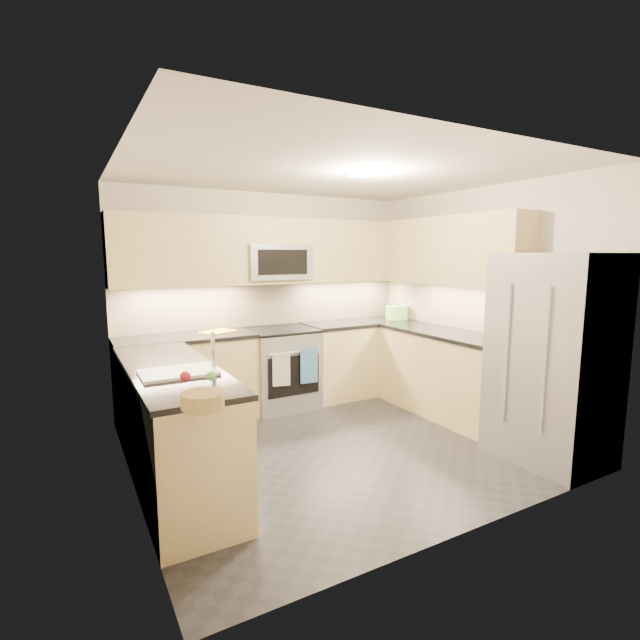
{
  "coord_description": "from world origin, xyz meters",
  "views": [
    {
      "loc": [
        -2.18,
        -3.57,
        1.79
      ],
      "look_at": [
        0.0,
        0.35,
        1.15
      ],
      "focal_mm": 26.0,
      "sensor_mm": 36.0,
      "label": 1
    }
  ],
  "objects_px": {
    "utensil_bowl": "(397,312)",
    "cutting_board": "(218,332)",
    "gas_range": "(282,369)",
    "microwave": "(276,262)",
    "refrigerator": "(553,359)",
    "fruit_basket": "(203,400)"
  },
  "relations": [
    {
      "from": "utensil_bowl",
      "to": "cutting_board",
      "type": "relative_size",
      "value": 0.83
    },
    {
      "from": "gas_range",
      "to": "microwave",
      "type": "distance_m",
      "value": 1.25
    },
    {
      "from": "microwave",
      "to": "refrigerator",
      "type": "relative_size",
      "value": 0.42
    },
    {
      "from": "gas_range",
      "to": "fruit_basket",
      "type": "distance_m",
      "value": 2.86
    },
    {
      "from": "microwave",
      "to": "cutting_board",
      "type": "height_order",
      "value": "microwave"
    },
    {
      "from": "refrigerator",
      "to": "gas_range",
      "type": "bearing_deg",
      "value": 120.88
    },
    {
      "from": "microwave",
      "to": "utensil_bowl",
      "type": "relative_size",
      "value": 2.53
    },
    {
      "from": "refrigerator",
      "to": "fruit_basket",
      "type": "relative_size",
      "value": 7.54
    },
    {
      "from": "gas_range",
      "to": "microwave",
      "type": "xyz_separation_m",
      "value": [
        0.0,
        0.12,
        1.24
      ]
    },
    {
      "from": "utensil_bowl",
      "to": "gas_range",
      "type": "bearing_deg",
      "value": 178.65
    },
    {
      "from": "microwave",
      "to": "refrigerator",
      "type": "distance_m",
      "value": 3.04
    },
    {
      "from": "gas_range",
      "to": "refrigerator",
      "type": "distance_m",
      "value": 2.86
    },
    {
      "from": "gas_range",
      "to": "utensil_bowl",
      "type": "bearing_deg",
      "value": -1.35
    },
    {
      "from": "refrigerator",
      "to": "fruit_basket",
      "type": "xyz_separation_m",
      "value": [
        -2.99,
        0.08,
        0.08
      ]
    },
    {
      "from": "microwave",
      "to": "utensil_bowl",
      "type": "xyz_separation_m",
      "value": [
        1.66,
        -0.16,
        -0.67
      ]
    },
    {
      "from": "gas_range",
      "to": "utensil_bowl",
      "type": "relative_size",
      "value": 3.03
    },
    {
      "from": "refrigerator",
      "to": "utensil_bowl",
      "type": "distance_m",
      "value": 2.4
    },
    {
      "from": "microwave",
      "to": "cutting_board",
      "type": "bearing_deg",
      "value": -177.24
    },
    {
      "from": "cutting_board",
      "to": "fruit_basket",
      "type": "height_order",
      "value": "fruit_basket"
    },
    {
      "from": "gas_range",
      "to": "cutting_board",
      "type": "xyz_separation_m",
      "value": [
        -0.72,
        0.09,
        0.49
      ]
    },
    {
      "from": "microwave",
      "to": "fruit_basket",
      "type": "xyz_separation_m",
      "value": [
        -1.54,
        -2.47,
        -0.72
      ]
    },
    {
      "from": "fruit_basket",
      "to": "refrigerator",
      "type": "bearing_deg",
      "value": -1.49
    }
  ]
}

